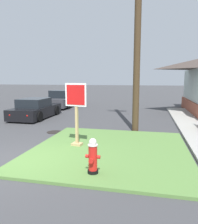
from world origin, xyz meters
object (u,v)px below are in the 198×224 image
object	(u,v)px
stop_sign	(76,115)
manhole_cover	(55,132)
fire_hydrant	(93,157)
utility_pole	(138,11)
pickup_truck_charcoal	(64,100)
parked_sedan_black	(36,109)

from	to	relation	value
stop_sign	manhole_cover	distance (m)	2.87
fire_hydrant	stop_sign	xyz separation A→B (m)	(-1.15, 2.18, 0.69)
fire_hydrant	utility_pole	distance (m)	7.15
stop_sign	pickup_truck_charcoal	world-z (taller)	stop_sign
pickup_truck_charcoal	utility_pole	distance (m)	11.48
parked_sedan_black	pickup_truck_charcoal	xyz separation A→B (m)	(-0.36, 5.71, 0.07)
fire_hydrant	utility_pole	size ratio (longest dim) A/B	0.09
manhole_cover	parked_sedan_black	distance (m)	4.35
utility_pole	pickup_truck_charcoal	bearing A→B (deg)	130.15
fire_hydrant	stop_sign	bearing A→B (deg)	117.79
fire_hydrant	parked_sedan_black	size ratio (longest dim) A/B	0.22
stop_sign	utility_pole	xyz separation A→B (m)	(1.90, 3.01, 4.17)
fire_hydrant	stop_sign	world-z (taller)	stop_sign
fire_hydrant	parked_sedan_black	world-z (taller)	parked_sedan_black
stop_sign	utility_pole	size ratio (longest dim) A/B	0.21
stop_sign	utility_pole	world-z (taller)	utility_pole
utility_pole	manhole_cover	bearing A→B (deg)	-163.75
stop_sign	pickup_truck_charcoal	distance (m)	12.03
parked_sedan_black	utility_pole	distance (m)	8.32
pickup_truck_charcoal	fire_hydrant	bearing A→B (deg)	-65.56
fire_hydrant	pickup_truck_charcoal	xyz separation A→B (m)	(-5.99, 13.18, 0.11)
stop_sign	manhole_cover	bearing A→B (deg)	131.61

